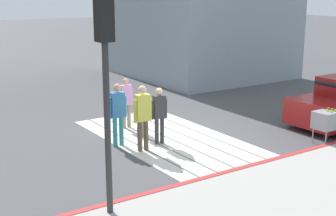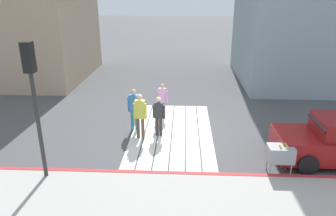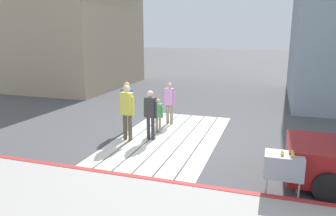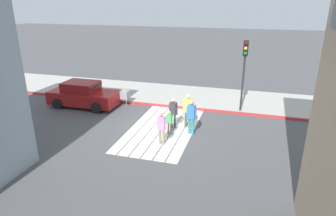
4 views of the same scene
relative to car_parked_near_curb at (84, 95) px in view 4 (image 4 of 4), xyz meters
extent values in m
plane|color=#4C4C4F|center=(2.00, 5.79, -0.73)|extent=(120.00, 120.00, 0.00)
cube|color=silver|center=(2.00, 4.42, -0.73)|extent=(6.40, 0.50, 0.01)
cube|color=silver|center=(2.00, 4.97, -0.73)|extent=(6.40, 0.50, 0.01)
cube|color=silver|center=(2.00, 5.52, -0.73)|extent=(6.40, 0.50, 0.01)
cube|color=silver|center=(2.00, 6.07, -0.73)|extent=(6.40, 0.50, 0.01)
cube|color=silver|center=(2.00, 6.62, -0.73)|extent=(6.40, 0.50, 0.01)
cube|color=silver|center=(2.00, 7.17, -0.73)|extent=(6.40, 0.50, 0.01)
cube|color=#ADA8A0|center=(-3.60, 5.79, -0.67)|extent=(4.80, 40.00, 0.12)
cube|color=#BC3333|center=(-1.25, 5.79, -0.67)|extent=(0.16, 40.00, 0.13)
cube|color=maroon|center=(0.00, 0.03, -0.14)|extent=(1.81, 4.30, 0.80)
cube|color=maroon|center=(0.00, -0.12, 0.54)|extent=(1.53, 2.07, 0.60)
cube|color=#1E2833|center=(0.00, 0.80, 0.48)|extent=(1.48, 0.33, 0.49)
cylinder|color=black|center=(0.89, 1.36, -0.40)|extent=(0.22, 0.66, 0.66)
cylinder|color=black|center=(-0.88, 1.36, -0.40)|extent=(0.22, 0.66, 0.66)
cylinder|color=black|center=(0.88, -1.31, -0.40)|extent=(0.22, 0.66, 0.66)
cylinder|color=black|center=(-0.89, -1.30, -0.40)|extent=(0.22, 0.66, 0.66)
cylinder|color=#2D2D2D|center=(-1.60, 9.56, 0.97)|extent=(0.12, 0.12, 3.40)
cube|color=black|center=(-1.60, 9.56, 3.09)|extent=(0.28, 0.28, 0.84)
sphere|color=maroon|center=(-1.44, 9.56, 3.37)|extent=(0.18, 0.18, 0.18)
sphere|color=yellow|center=(-1.44, 9.56, 3.10)|extent=(0.18, 0.18, 0.18)
sphere|color=#188429|center=(-1.44, 9.56, 2.83)|extent=(0.18, 0.18, 0.18)
cube|color=#99999E|center=(-0.90, 2.27, -0.03)|extent=(0.56, 0.80, 0.50)
cylinder|color=#99999E|center=(-0.68, 2.59, -0.51)|extent=(0.04, 0.04, 0.45)
cylinder|color=#99999E|center=(-1.12, 2.59, -0.51)|extent=(0.04, 0.04, 0.45)
cylinder|color=#99999E|center=(-0.68, 1.95, -0.51)|extent=(0.04, 0.04, 0.45)
cylinder|color=#99999E|center=(-1.12, 1.95, -0.51)|extent=(0.04, 0.04, 0.45)
sphere|color=#CCE033|center=(-1.02, 2.12, 0.25)|extent=(0.07, 0.07, 0.07)
sphere|color=#CCE033|center=(-0.90, 2.12, 0.25)|extent=(0.07, 0.07, 0.07)
sphere|color=#CCE033|center=(-0.78, 2.12, 0.25)|extent=(0.07, 0.07, 0.07)
sphere|color=#CCE033|center=(-1.02, 2.32, 0.25)|extent=(0.07, 0.07, 0.07)
sphere|color=#CCE033|center=(-0.90, 2.32, 0.25)|extent=(0.07, 0.07, 0.07)
cylinder|color=gray|center=(3.68, 6.37, -0.35)|extent=(0.11, 0.11, 0.76)
cylinder|color=gray|center=(3.66, 6.20, -0.35)|extent=(0.11, 0.11, 0.76)
cube|color=#D18CC6|center=(3.67, 6.29, 0.34)|extent=(0.25, 0.36, 0.63)
sphere|color=tan|center=(3.67, 6.29, 0.78)|extent=(0.20, 0.20, 0.20)
cylinder|color=#D18CC6|center=(3.69, 6.48, 0.28)|extent=(0.08, 0.08, 0.54)
cylinder|color=#D18CC6|center=(3.64, 6.09, 0.28)|extent=(0.08, 0.08, 0.54)
cylinder|color=brown|center=(1.45, 7.10, -0.30)|extent=(0.13, 0.13, 0.86)
cylinder|color=brown|center=(1.43, 6.91, -0.30)|extent=(0.13, 0.13, 0.86)
cube|color=#D8D84C|center=(1.44, 7.00, 0.49)|extent=(0.27, 0.40, 0.72)
sphere|color=beige|center=(1.44, 7.00, 0.98)|extent=(0.22, 0.22, 0.22)
cylinder|color=#D8D84C|center=(1.46, 7.22, 0.42)|extent=(0.09, 0.09, 0.61)
cylinder|color=#D8D84C|center=(1.42, 6.79, 0.42)|extent=(0.09, 0.09, 0.61)
cylinder|color=teal|center=(2.22, 7.45, -0.31)|extent=(0.13, 0.13, 0.85)
cylinder|color=teal|center=(2.19, 7.27, -0.31)|extent=(0.13, 0.13, 0.85)
cube|color=#3372BF|center=(2.20, 7.36, 0.46)|extent=(0.28, 0.40, 0.70)
sphere|color=tan|center=(2.20, 7.36, 0.95)|extent=(0.22, 0.22, 0.22)
cylinder|color=#3372BF|center=(2.23, 7.57, 0.39)|extent=(0.09, 0.09, 0.60)
cylinder|color=#3372BF|center=(2.17, 7.14, 0.39)|extent=(0.09, 0.09, 0.60)
cylinder|color=#333338|center=(1.71, 6.39, -0.35)|extent=(0.12, 0.12, 0.77)
cylinder|color=#333338|center=(1.69, 6.22, -0.35)|extent=(0.12, 0.12, 0.77)
cube|color=#333338|center=(1.70, 6.30, 0.36)|extent=(0.26, 0.37, 0.65)
sphere|color=beige|center=(1.70, 6.30, 0.81)|extent=(0.20, 0.20, 0.20)
cylinder|color=#333338|center=(1.73, 6.50, 0.30)|extent=(0.08, 0.08, 0.55)
cylinder|color=#333338|center=(1.67, 6.11, 0.30)|extent=(0.08, 0.08, 0.55)
cylinder|color=gray|center=(2.49, 6.38, -0.45)|extent=(0.09, 0.09, 0.57)
cylinder|color=gray|center=(2.48, 6.26, -0.45)|extent=(0.09, 0.09, 0.57)
cube|color=#4CA559|center=(2.48, 6.32, 0.08)|extent=(0.19, 0.27, 0.48)
sphere|color=tan|center=(2.48, 6.32, 0.41)|extent=(0.15, 0.15, 0.15)
cylinder|color=#4CA559|center=(2.50, 6.48, 0.03)|extent=(0.06, 0.06, 0.41)
cylinder|color=#4CA559|center=(2.46, 6.17, 0.03)|extent=(0.06, 0.06, 0.41)
cylinder|color=black|center=(2.54, 6.49, -0.25)|extent=(0.03, 0.03, 0.28)
torus|color=blue|center=(2.54, 6.49, -0.50)|extent=(0.28, 0.06, 0.28)
camera|label=1|loc=(-9.27, 13.33, 3.57)|focal=51.07mm
camera|label=2|loc=(-10.00, 5.35, 4.83)|focal=34.33mm
camera|label=3|loc=(-7.75, 2.61, 2.72)|focal=34.63mm
camera|label=4|loc=(15.34, 9.98, 5.59)|focal=31.33mm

